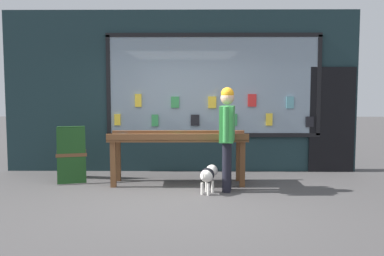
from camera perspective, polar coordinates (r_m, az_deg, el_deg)
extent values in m
plane|color=#474444|center=(6.49, -2.28, -9.61)|extent=(40.00, 40.00, 0.00)
cube|color=#192D33|center=(8.67, -1.52, 4.86)|extent=(7.06, 0.20, 3.22)
cube|color=gray|center=(8.54, 2.88, 5.69)|extent=(4.18, 0.03, 1.98)
cube|color=black|center=(8.61, 2.91, 12.28)|extent=(4.26, 0.06, 0.08)
cube|color=black|center=(8.59, 2.85, -0.92)|extent=(4.26, 0.06, 0.08)
cube|color=black|center=(8.72, -11.06, 5.59)|extent=(0.08, 0.06, 1.98)
cube|color=black|center=(8.88, 16.56, 5.46)|extent=(0.08, 0.06, 1.98)
cube|color=yellow|center=(8.66, -9.91, 1.10)|extent=(0.12, 0.03, 0.22)
cube|color=yellow|center=(8.58, -7.17, 3.67)|extent=(0.13, 0.03, 0.26)
cube|color=#338C4C|center=(8.56, -4.96, 1.02)|extent=(0.13, 0.03, 0.23)
cube|color=#338C4C|center=(8.51, -2.27, 3.46)|extent=(0.16, 0.03, 0.22)
cube|color=black|center=(8.52, 0.41, 1.06)|extent=(0.17, 0.03, 0.22)
cube|color=yellow|center=(8.51, 2.71, 3.44)|extent=(0.16, 0.03, 0.23)
cube|color=#338C4C|center=(8.55, 5.55, 1.11)|extent=(0.15, 0.03, 0.24)
cube|color=red|center=(8.57, 8.02, 3.67)|extent=(0.17, 0.03, 0.25)
cube|color=yellow|center=(8.64, 10.26, 1.13)|extent=(0.13, 0.03, 0.24)
cube|color=#5999A5|center=(8.70, 12.94, 3.34)|extent=(0.15, 0.03, 0.23)
cube|color=black|center=(8.81, 15.42, 0.80)|extent=(0.15, 0.03, 0.21)
cube|color=black|center=(8.98, 18.17, 1.03)|extent=(0.90, 0.04, 2.10)
cube|color=brown|center=(7.38, -10.46, -4.82)|extent=(0.09, 0.09, 0.77)
cube|color=brown|center=(7.34, 6.72, -4.83)|extent=(0.09, 0.09, 0.77)
cube|color=brown|center=(7.87, -9.84, -4.19)|extent=(0.09, 0.09, 0.77)
cube|color=brown|center=(7.83, 6.24, -4.20)|extent=(0.09, 0.09, 0.77)
cube|color=brown|center=(7.46, -1.87, -1.47)|extent=(2.40, 0.72, 0.04)
cube|color=brown|center=(7.16, -1.91, -1.27)|extent=(2.39, 0.12, 0.12)
cube|color=brown|center=(7.76, -1.82, -0.77)|extent=(2.39, 0.12, 0.12)
cube|color=#2659B2|center=(7.75, -9.29, -1.05)|extent=(0.13, 0.21, 0.02)
cube|color=#994CA5|center=(7.49, -7.01, -1.20)|extent=(0.15, 0.19, 0.03)
cube|color=#2659B2|center=(7.39, -4.38, -1.25)|extent=(0.14, 0.23, 0.03)
cube|color=#338C4C|center=(7.60, -1.90, -1.13)|extent=(0.16, 0.22, 0.02)
cube|color=orange|center=(7.42, 0.88, -1.23)|extent=(0.20, 0.24, 0.03)
cube|color=orange|center=(7.47, 3.64, -1.24)|extent=(0.17, 0.24, 0.02)
cube|color=#994CA5|center=(7.71, 5.81, -1.03)|extent=(0.14, 0.21, 0.03)
cylinder|color=black|center=(6.92, 4.62, -5.25)|extent=(0.14, 0.14, 0.81)
cylinder|color=black|center=(7.08, 4.73, -5.02)|extent=(0.14, 0.14, 0.81)
cube|color=#338C3F|center=(6.91, 4.72, 0.55)|extent=(0.29, 0.49, 0.58)
cylinder|color=#338C3F|center=(6.62, 4.53, 0.48)|extent=(0.09, 0.09, 0.55)
cylinder|color=#338C3F|center=(7.19, 4.90, 0.85)|extent=(0.09, 0.09, 0.55)
sphere|color=tan|center=(6.89, 4.74, 4.02)|extent=(0.22, 0.22, 0.22)
sphere|color=orange|center=(6.89, 4.75, 4.57)|extent=(0.21, 0.21, 0.21)
ellipsoid|color=white|center=(6.83, 2.07, -6.32)|extent=(0.32, 0.40, 0.21)
ellipsoid|color=black|center=(6.83, 2.07, -6.24)|extent=(0.28, 0.27, 0.22)
sphere|color=white|center=(7.02, 2.66, -5.66)|extent=(0.19, 0.19, 0.19)
cylinder|color=white|center=(6.63, 1.47, -6.38)|extent=(0.06, 0.10, 0.12)
cylinder|color=white|center=(6.95, 2.77, -7.81)|extent=(0.04, 0.04, 0.19)
cylinder|color=white|center=(6.98, 1.95, -7.74)|extent=(0.04, 0.04, 0.19)
cylinder|color=white|center=(6.76, 2.18, -8.18)|extent=(0.04, 0.04, 0.19)
cylinder|color=white|center=(6.79, 1.35, -8.11)|extent=(0.04, 0.04, 0.19)
cube|color=#193F19|center=(7.84, -15.78, -3.53)|extent=(0.54, 0.38, 0.97)
cube|color=brown|center=(7.84, -15.78, -3.53)|extent=(0.53, 0.20, 0.07)
cube|color=#193F19|center=(8.30, -15.77, -3.06)|extent=(0.54, 0.38, 0.97)
cube|color=brown|center=(8.30, -15.77, -3.06)|extent=(0.53, 0.20, 0.07)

